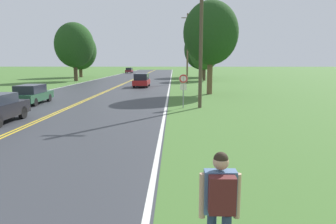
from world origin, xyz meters
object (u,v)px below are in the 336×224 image
tree_right_cluster (201,50)px  car_maroon_hatchback_mid_far (129,70)px  tree_mid_treeline (211,33)px  tree_left_verge (80,51)px  tree_behind_sign (74,45)px  car_dark_green_sedan_approaching (31,94)px  hitchhiker_person (220,199)px  traffic_sign (183,83)px  tree_far_back (205,52)px  car_red_van_mid_near (142,80)px

tree_right_cluster → car_maroon_hatchback_mid_far: tree_right_cluster is taller
tree_mid_treeline → tree_right_cluster: size_ratio=0.91×
tree_left_verge → tree_behind_sign: bearing=-76.3°
car_dark_green_sedan_approaching → hitchhiker_person: bearing=-149.0°
tree_right_cluster → car_dark_green_sedan_approaching: bearing=-111.7°
traffic_sign → tree_behind_sign: bearing=120.0°
hitchhiker_person → traffic_sign: bearing=-0.0°
hitchhiker_person → tree_mid_treeline: bearing=-6.5°
car_dark_green_sedan_approaching → car_maroon_hatchback_mid_far: size_ratio=1.17×
tree_right_cluster → tree_mid_treeline: bearing=-93.7°
traffic_sign → car_maroon_hatchback_mid_far: (-13.19, 64.47, -0.90)m
tree_left_verge → tree_behind_sign: 12.90m
tree_far_back → car_red_van_mid_near: bearing=-123.8°
tree_right_cluster → car_dark_green_sedan_approaching: size_ratio=2.30×
hitchhiker_person → tree_left_verge: tree_left_verge is taller
tree_far_back → car_dark_green_sedan_approaching: bearing=-118.4°
hitchhiker_person → car_maroon_hatchback_mid_far: size_ratio=0.50×
tree_behind_sign → tree_mid_treeline: tree_behind_sign is taller
tree_right_cluster → car_maroon_hatchback_mid_far: (-18.21, 21.85, -4.80)m
car_maroon_hatchback_mid_far → tree_far_back: bearing=-150.6°
car_dark_green_sedan_approaching → car_red_van_mid_near: 16.77m
tree_mid_treeline → car_dark_green_sedan_approaching: 16.62m
traffic_sign → tree_mid_treeline: bearing=72.5°
traffic_sign → tree_far_back: 31.31m
hitchhiker_person → tree_right_cluster: (4.99, 58.66, 4.51)m
tree_mid_treeline → car_maroon_hatchback_mid_far: (-16.02, 55.46, -4.97)m
car_maroon_hatchback_mid_far → tree_mid_treeline: bearing=-162.2°
tree_right_cluster → tree_far_back: size_ratio=1.26×
tree_right_cluster → hitchhiker_person: bearing=-94.9°
tree_behind_sign → car_maroon_hatchback_mid_far: bearing=84.3°
tree_far_back → car_dark_green_sedan_approaching: 33.29m
tree_far_back → hitchhiker_person: bearing=-95.4°
car_red_van_mid_near → car_maroon_hatchback_mid_far: bearing=-168.9°
tree_behind_sign → car_red_van_mid_near: (12.08, -11.75, -4.89)m
tree_mid_treeline → tree_right_cluster: bearing=86.3°
tree_behind_sign → tree_far_back: size_ratio=1.21×
tree_right_cluster → car_maroon_hatchback_mid_far: 28.85m
tree_behind_sign → traffic_sign: bearing=-60.0°
traffic_sign → tree_right_cluster: size_ratio=0.24×
car_red_van_mid_near → car_maroon_hatchback_mid_far: 48.04m
tree_left_verge → car_red_van_mid_near: bearing=-58.1°
tree_behind_sign → car_red_van_mid_near: bearing=-44.2°
traffic_sign → tree_right_cluster: 43.10m
car_maroon_hatchback_mid_far → car_dark_green_sedan_approaching: bearing=-176.5°
tree_mid_treeline → car_dark_green_sedan_approaching: (-14.08, -7.24, -5.06)m
tree_far_back → car_dark_green_sedan_approaching: (-15.73, -29.07, -4.03)m
tree_far_back → car_maroon_hatchback_mid_far: (-17.67, 33.63, -3.94)m
tree_left_verge → tree_far_back: 26.51m
traffic_sign → tree_left_verge: 46.10m
car_maroon_hatchback_mid_far → tree_left_verge: bearing=165.7°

